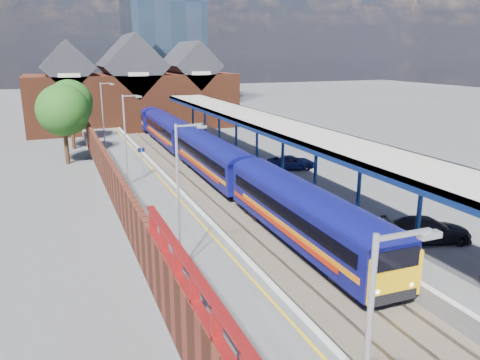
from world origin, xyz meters
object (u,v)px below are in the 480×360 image
object	(u,v)px
lamp_post_c	(127,134)
parked_car_blue	(292,162)
lamp_post_d	(104,111)
lamp_post_b	(181,189)
platform_sign	(142,157)
parked_car_dark	(427,230)
train	(188,140)

from	to	relation	value
lamp_post_c	parked_car_blue	world-z (taller)	lamp_post_c
lamp_post_c	parked_car_blue	distance (m)	14.66
lamp_post_c	lamp_post_d	distance (m)	16.00
lamp_post_b	platform_sign	world-z (taller)	lamp_post_b
lamp_post_d	platform_sign	size ratio (longest dim) A/B	2.80
lamp_post_c	parked_car_dark	size ratio (longest dim) A/B	1.47
lamp_post_c	parked_car_dark	bearing A→B (deg)	-53.16
parked_car_dark	lamp_post_c	bearing A→B (deg)	53.42
platform_sign	lamp_post_d	bearing A→B (deg)	95.56
lamp_post_b	lamp_post_d	xyz separation A→B (m)	(0.00, 32.00, 0.00)
train	parked_car_blue	size ratio (longest dim) A/B	15.35
parked_car_dark	lamp_post_d	bearing A→B (deg)	38.08
lamp_post_c	lamp_post_d	bearing A→B (deg)	90.00
train	lamp_post_d	xyz separation A→B (m)	(-7.86, 4.84, 2.87)
lamp_post_c	lamp_post_d	size ratio (longest dim) A/B	1.00
train	parked_car_dark	bearing A→B (deg)	-79.35
lamp_post_d	parked_car_dark	bearing A→B (deg)	-68.50
train	lamp_post_b	bearing A→B (deg)	-106.13
lamp_post_b	platform_sign	xyz separation A→B (m)	(1.36, 18.00, -2.30)
lamp_post_c	train	bearing A→B (deg)	54.85
train	parked_car_dark	distance (m)	29.41
lamp_post_d	parked_car_dark	distance (m)	36.41
lamp_post_c	platform_sign	xyz separation A→B (m)	(1.36, 2.00, -2.30)
lamp_post_c	platform_sign	size ratio (longest dim) A/B	2.80
platform_sign	parked_car_dark	bearing A→B (deg)	-58.86
train	lamp_post_c	bearing A→B (deg)	-125.15
lamp_post_b	train	bearing A→B (deg)	73.87
train	lamp_post_d	world-z (taller)	lamp_post_d
lamp_post_c	lamp_post_b	bearing A→B (deg)	-90.00
platform_sign	parked_car_dark	size ratio (longest dim) A/B	0.53
train	lamp_post_c	world-z (taller)	lamp_post_c
lamp_post_d	platform_sign	bearing A→B (deg)	-84.44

